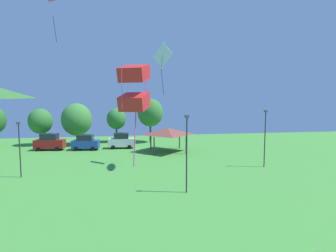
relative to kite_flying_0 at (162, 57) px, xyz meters
name	(u,v)px	position (x,y,z in m)	size (l,w,h in m)	color
kite_flying_0	(162,57)	(0.00, 0.00, 0.00)	(1.98, 2.40, 6.18)	white
kite_flying_1	(47,6)	(-12.96, 1.65, 5.56)	(3.48, 3.25, 4.01)	#E54C93
kite_flying_9	(134,88)	(-4.15, -19.62, -4.71)	(1.49, 1.55, 4.44)	red
parked_car_leftmost	(50,142)	(-16.06, 12.00, -11.55)	(4.60, 2.28, 2.61)	maroon
parked_car_second_from_left	(86,142)	(-10.53, 11.22, -11.64)	(4.27, 2.33, 2.41)	#234299
parked_car_third_from_left	(121,141)	(-5.00, 11.82, -11.59)	(4.23, 2.13, 2.51)	silver
park_pavilion	(168,131)	(1.95, 7.86, -9.74)	(6.05, 5.95, 3.60)	brown
light_post_0	(265,135)	(11.39, -3.45, -9.12)	(0.36, 0.20, 6.59)	#2D2D33
light_post_1	(187,149)	(0.45, -10.33, -9.18)	(0.36, 0.20, 6.47)	#2D2D33
light_post_2	(20,146)	(-14.83, -3.23, -9.65)	(0.36, 0.20, 5.56)	#2D2D33
treeline_tree_1	(40,121)	(-18.83, 17.29, -8.64)	(4.00, 4.00, 6.39)	brown
treeline_tree_2	(77,120)	(-12.66, 16.41, -8.34)	(5.14, 5.14, 7.31)	brown
treeline_tree_3	(116,119)	(-5.94, 18.75, -8.46)	(3.57, 3.57, 6.34)	brown
treeline_tree_4	(150,113)	(0.31, 17.51, -7.30)	(4.72, 4.72, 8.14)	brown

